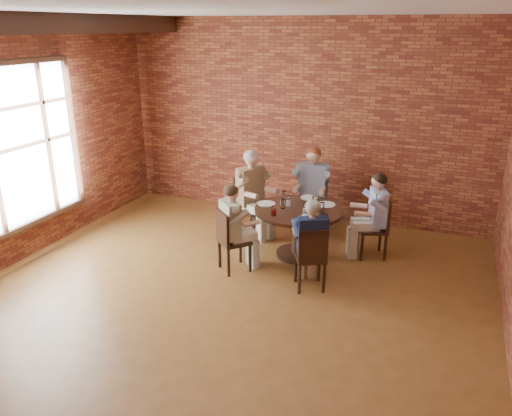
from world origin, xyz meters
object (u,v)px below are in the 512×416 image
at_px(diner_c, 253,194).
at_px(diner_d, 234,228).
at_px(chair_d, 229,238).
at_px(chair_a, 378,225).
at_px(smartphone, 325,216).
at_px(chair_b, 312,198).
at_px(diner_a, 373,216).
at_px(dining_table, 299,223).
at_px(chair_c, 249,203).
at_px(diner_e, 311,245).
at_px(chair_e, 311,256).
at_px(diner_b, 312,190).

height_order(diner_c, diner_d, diner_c).
distance_m(diner_c, chair_d, 1.36).
distance_m(chair_a, diner_d, 2.14).
bearing_deg(smartphone, chair_b, 89.57).
xyz_separation_m(chair_a, smartphone, (-0.66, -0.57, 0.26)).
bearing_deg(diner_a, dining_table, -90.00).
distance_m(diner_a, chair_c, 2.04).
relative_size(dining_table, diner_c, 0.93).
bearing_deg(chair_b, diner_e, -80.86).
distance_m(diner_c, chair_e, 2.01).
height_order(chair_a, diner_a, diner_a).
relative_size(chair_a, diner_a, 0.71).
bearing_deg(diner_d, chair_d, 90.00).
xyz_separation_m(diner_c, diner_e, (1.35, -1.38, -0.09)).
distance_m(chair_b, diner_e, 2.09).
height_order(chair_a, diner_c, diner_c).
xyz_separation_m(diner_c, chair_e, (1.38, -1.44, -0.22)).
xyz_separation_m(diner_a, diner_e, (-0.59, -1.26, -0.03)).
xyz_separation_m(dining_table, chair_d, (-0.75, -0.81, -0.04)).
bearing_deg(diner_b, chair_c, -157.38).
relative_size(diner_b, diner_d, 1.13).
distance_m(diner_a, diner_b, 1.30).
distance_m(diner_d, chair_e, 1.17).
height_order(diner_a, chair_d, diner_a).
relative_size(chair_c, chair_e, 1.11).
height_order(diner_a, chair_e, diner_a).
relative_size(chair_d, diner_d, 0.71).
relative_size(diner_d, chair_e, 1.43).
relative_size(chair_b, chair_c, 1.01).
bearing_deg(dining_table, chair_a, 21.14).
bearing_deg(chair_b, chair_d, -113.66).
bearing_deg(smartphone, diner_b, 90.77).
bearing_deg(chair_d, diner_e, -140.03).
bearing_deg(chair_b, diner_a, -39.62).
height_order(diner_c, smartphone, diner_c).
distance_m(dining_table, diner_c, 1.08).
relative_size(chair_a, chair_e, 1.03).
height_order(diner_b, diner_d, diner_b).
bearing_deg(chair_b, dining_table, -90.00).
bearing_deg(diner_d, chair_a, -103.96).
bearing_deg(diner_a, smartphone, -68.69).
height_order(chair_b, chair_d, chair_b).
xyz_separation_m(chair_b, chair_c, (-0.90, -0.59, -0.00)).
bearing_deg(diner_d, chair_b, -64.37).
height_order(diner_b, chair_d, diner_b).
relative_size(diner_a, chair_b, 1.30).
bearing_deg(diner_d, dining_table, -90.00).
relative_size(chair_a, smartphone, 6.25).
bearing_deg(diner_c, diner_a, -64.77).
bearing_deg(diner_a, chair_c, -115.85).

